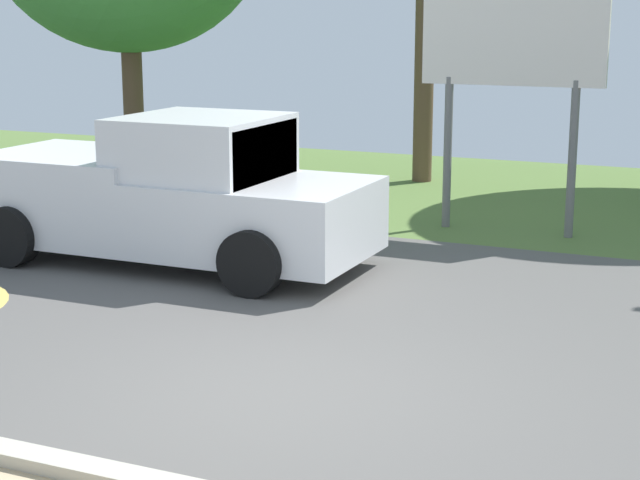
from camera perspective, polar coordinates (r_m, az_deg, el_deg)
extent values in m
cube|color=#565451|center=(10.52, 2.54, -5.04)|extent=(40.00, 8.00, 0.10)
cube|color=#567237|center=(18.00, 11.86, 2.24)|extent=(40.00, 8.00, 0.10)
cube|color=silver|center=(13.11, -8.42, 1.72)|extent=(5.20, 2.00, 0.90)
cube|color=silver|center=(12.73, -6.62, 4.86)|extent=(1.80, 1.84, 0.90)
cube|color=#2D3842|center=(12.32, -3.19, 4.67)|extent=(0.10, 1.70, 0.77)
cube|color=silver|center=(13.75, -13.11, 4.36)|extent=(2.40, 2.00, 0.20)
cylinder|color=black|center=(13.25, 0.17, 0.65)|extent=(0.76, 0.28, 0.76)
cylinder|color=black|center=(11.49, -3.83, -1.28)|extent=(0.76, 0.28, 0.76)
cylinder|color=black|center=(14.91, -11.89, 1.75)|extent=(0.76, 0.28, 0.76)
cylinder|color=black|center=(13.38, -16.85, 0.21)|extent=(0.76, 0.28, 0.76)
cylinder|color=slate|center=(15.11, 7.11, 4.84)|extent=(0.12, 0.12, 2.20)
cylinder|color=slate|center=(14.70, 13.86, 4.34)|extent=(0.12, 0.12, 2.20)
cube|color=silver|center=(14.74, 10.71, 11.15)|extent=(2.60, 0.10, 1.40)
cylinder|color=brown|center=(18.65, -10.35, 7.56)|extent=(0.36, 0.36, 3.06)
cylinder|color=brown|center=(19.04, 5.85, 10.69)|extent=(0.36, 0.36, 4.97)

